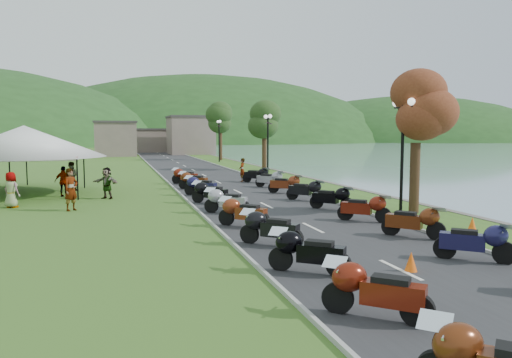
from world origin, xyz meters
TOP-DOWN VIEW (x-y plane):
  - road at (0.00, 40.00)m, footprint 7.00×120.00m
  - hills_backdrop at (0.00, 200.00)m, footprint 360.00×120.00m
  - far_building at (-2.00, 85.00)m, footprint 18.00×16.00m
  - moto_row_left at (-2.42, 13.59)m, footprint 2.60×41.58m
  - moto_row_right at (2.54, 18.30)m, footprint 2.60×31.43m
  - vendor_tent_main at (-12.10, 29.79)m, footprint 6.01×6.01m
  - tree_lakeside at (5.69, 18.04)m, footprint 2.58×2.58m
  - pedestrian_a at (-9.12, 22.97)m, footprint 0.87×0.88m
  - pedestrian_b at (-9.79, 31.34)m, footprint 0.91×0.55m
  - traffic_cone_near at (0.20, 9.80)m, footprint 0.34×0.34m

SIDE VIEW (x-z plane):
  - hills_backdrop at x=0.00m, z-range -38.00..38.00m
  - pedestrian_a at x=-9.12m, z-range -0.98..0.98m
  - pedestrian_b at x=-9.79m, z-range -0.90..0.90m
  - road at x=0.00m, z-range 0.00..0.02m
  - traffic_cone_near at x=0.20m, z-range 0.00..0.53m
  - moto_row_left at x=-2.42m, z-range 0.00..1.10m
  - moto_row_right at x=2.54m, z-range 0.00..1.10m
  - vendor_tent_main at x=-12.10m, z-range 0.00..4.00m
  - far_building at x=-2.00m, z-range 0.00..5.00m
  - tree_lakeside at x=5.69m, z-range 0.00..7.16m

